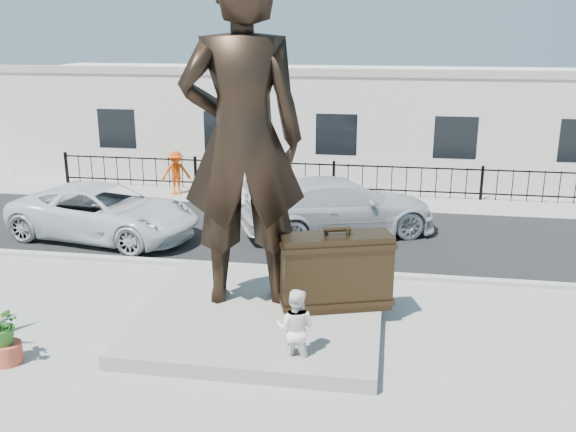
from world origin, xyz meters
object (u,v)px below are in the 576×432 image
Objects in this scene: tourist at (295,329)px; car_white at (104,212)px; suitcase at (336,272)px; statue at (243,140)px.

tourist is 0.27× the size of car_white.
car_white is (-7.48, 4.55, -0.32)m from suitcase.
statue is at bearing -119.10° from car_white.
car_white is (-5.41, 4.38, -3.11)m from statue.
suitcase is 8.76m from car_white.
suitcase is at bearing -111.44° from car_white.
suitcase is 2.27m from tourist.
car_white is (-6.91, 6.72, 0.02)m from tourist.
statue is 4.19m from tourist.
suitcase is (2.06, -0.17, -2.79)m from statue.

